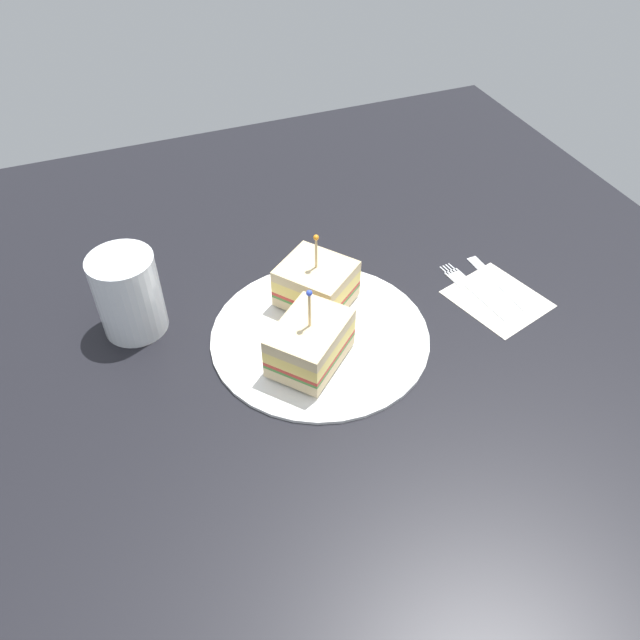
{
  "coord_description": "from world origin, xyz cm",
  "views": [
    {
      "loc": [
        -20.01,
        -50.89,
        55.18
      ],
      "look_at": [
        0.0,
        0.0,
        2.88
      ],
      "focal_mm": 35.01,
      "sensor_mm": 36.0,
      "label": 1
    }
  ],
  "objects_px": {
    "napkin": "(497,299)",
    "sandwich_half_front": "(316,283)",
    "fork": "(467,285)",
    "knife": "(493,279)",
    "plate": "(320,334)",
    "sandwich_half_back": "(310,343)",
    "drink_glass": "(130,299)"
  },
  "relations": [
    {
      "from": "plate",
      "to": "sandwich_half_front",
      "type": "height_order",
      "value": "sandwich_half_front"
    },
    {
      "from": "knife",
      "to": "sandwich_half_back",
      "type": "bearing_deg",
      "value": -169.5
    },
    {
      "from": "sandwich_half_front",
      "to": "knife",
      "type": "bearing_deg",
      "value": -9.95
    },
    {
      "from": "plate",
      "to": "drink_glass",
      "type": "distance_m",
      "value": 0.24
    },
    {
      "from": "knife",
      "to": "sandwich_half_front",
      "type": "bearing_deg",
      "value": 170.05
    },
    {
      "from": "napkin",
      "to": "sandwich_half_back",
      "type": "bearing_deg",
      "value": -176.25
    },
    {
      "from": "sandwich_half_front",
      "to": "napkin",
      "type": "relative_size",
      "value": 1.01
    },
    {
      "from": "sandwich_half_back",
      "to": "drink_glass",
      "type": "xyz_separation_m",
      "value": [
        -0.18,
        0.14,
        0.01
      ]
    },
    {
      "from": "drink_glass",
      "to": "knife",
      "type": "xyz_separation_m",
      "value": [
        0.47,
        -0.09,
        -0.04
      ]
    },
    {
      "from": "plate",
      "to": "sandwich_half_back",
      "type": "distance_m",
      "value": 0.06
    },
    {
      "from": "knife",
      "to": "napkin",
      "type": "bearing_deg",
      "value": -115.25
    },
    {
      "from": "plate",
      "to": "sandwich_half_back",
      "type": "xyz_separation_m",
      "value": [
        -0.03,
        -0.04,
        0.03
      ]
    },
    {
      "from": "plate",
      "to": "sandwich_half_back",
      "type": "height_order",
      "value": "sandwich_half_back"
    },
    {
      "from": "fork",
      "to": "knife",
      "type": "relative_size",
      "value": 1.08
    },
    {
      "from": "sandwich_half_front",
      "to": "sandwich_half_back",
      "type": "distance_m",
      "value": 0.11
    },
    {
      "from": "sandwich_half_back",
      "to": "fork",
      "type": "relative_size",
      "value": 0.9
    },
    {
      "from": "plate",
      "to": "fork",
      "type": "bearing_deg",
      "value": 4.5
    },
    {
      "from": "sandwich_half_front",
      "to": "fork",
      "type": "xyz_separation_m",
      "value": [
        0.2,
        -0.04,
        -0.03
      ]
    },
    {
      "from": "napkin",
      "to": "sandwich_half_front",
      "type": "bearing_deg",
      "value": 160.92
    },
    {
      "from": "fork",
      "to": "knife",
      "type": "bearing_deg",
      "value": -3.35
    },
    {
      "from": "drink_glass",
      "to": "napkin",
      "type": "relative_size",
      "value": 0.93
    },
    {
      "from": "napkin",
      "to": "plate",
      "type": "bearing_deg",
      "value": 175.15
    },
    {
      "from": "napkin",
      "to": "fork",
      "type": "height_order",
      "value": "fork"
    },
    {
      "from": "sandwich_half_back",
      "to": "fork",
      "type": "height_order",
      "value": "sandwich_half_back"
    },
    {
      "from": "sandwich_half_front",
      "to": "drink_glass",
      "type": "xyz_separation_m",
      "value": [
        -0.23,
        0.05,
        0.01
      ]
    },
    {
      "from": "plate",
      "to": "drink_glass",
      "type": "relative_size",
      "value": 2.53
    },
    {
      "from": "napkin",
      "to": "drink_glass",
      "type": "bearing_deg",
      "value": 164.74
    },
    {
      "from": "fork",
      "to": "knife",
      "type": "xyz_separation_m",
      "value": [
        0.04,
        -0.0,
        0.0
      ]
    },
    {
      "from": "plate",
      "to": "fork",
      "type": "relative_size",
      "value": 2.06
    },
    {
      "from": "sandwich_half_back",
      "to": "knife",
      "type": "height_order",
      "value": "sandwich_half_back"
    },
    {
      "from": "sandwich_half_front",
      "to": "drink_glass",
      "type": "bearing_deg",
      "value": 168.73
    },
    {
      "from": "plate",
      "to": "sandwich_half_front",
      "type": "bearing_deg",
      "value": 73.01
    }
  ]
}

